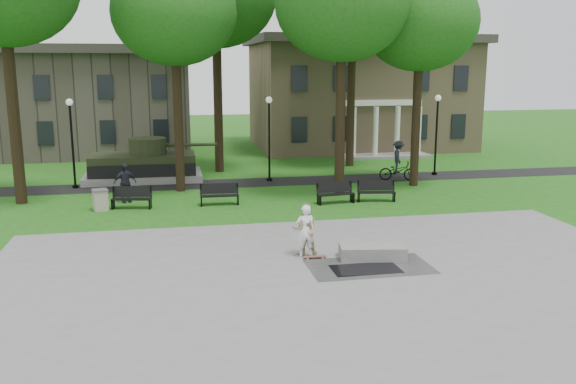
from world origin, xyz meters
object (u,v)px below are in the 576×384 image
park_bench_0 (131,197)px  skateboarder (305,231)px  concrete_block (372,252)px  friend_watching (305,229)px  trash_bin (100,200)px  cyclist (398,164)px

park_bench_0 → skateboarder: bearing=-43.6°
concrete_block → skateboarder: 2.38m
friend_watching → trash_bin: (-7.58, 8.29, -0.44)m
park_bench_0 → trash_bin: (-1.36, -0.12, -0.04)m
concrete_block → trash_bin: (-9.74, 9.12, 0.24)m
cyclist → park_bench_0: size_ratio=1.22×
park_bench_0 → trash_bin: park_bench_0 is taller
concrete_block → cyclist: (6.11, 13.40, 0.68)m
skateboarder → trash_bin: bearing=-50.3°
concrete_block → park_bench_0: bearing=132.2°
friend_watching → park_bench_0: friend_watching is taller
skateboarder → trash_bin: size_ratio=1.88×
concrete_block → trash_bin: trash_bin is taller
friend_watching → park_bench_0: 10.46m
park_bench_0 → concrete_block: bearing=-37.1°
friend_watching → cyclist: bearing=-120.7°
concrete_block → park_bench_0: (-8.38, 9.24, 0.28)m
friend_watching → park_bench_0: bearing=-50.9°
skateboarder → trash_bin: (-7.55, 8.47, -0.44)m
concrete_block → friend_watching: size_ratio=1.21×
skateboarder → concrete_block: bearing=161.5°
cyclist → trash_bin: 16.43m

